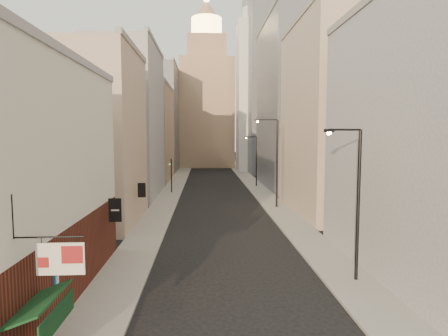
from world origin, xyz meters
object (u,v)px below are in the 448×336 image
Objects in this scene: clock_tower at (207,100)px; streetlamp_mid at (275,158)px; streetlamp_far at (255,158)px; traffic_light_left at (171,169)px; white_tower at (255,91)px; streetlamp_near at (355,196)px.

clock_tower is 61.26m from streetlamp_mid.
streetlamp_mid is at bearing -104.70° from streetlamp_far.
streetlamp_mid is at bearing 139.30° from traffic_light_left.
clock_tower is 44.72m from streetlamp_far.
clock_tower is at bearing 128.16° from white_tower.
white_tower is 68.84m from streetlamp_near.
clock_tower is 5.19× the size of streetlamp_near.
streetlamp_mid is 17.34m from traffic_light_left.
streetlamp_far is (0.16, 17.51, -1.15)m from streetlamp_mid.
white_tower is 47.57m from streetlamp_mid.
traffic_light_left is (-12.69, 11.59, -2.32)m from streetlamp_mid.
white_tower is at bearing 68.60° from streetlamp_far.
traffic_light_left is (-16.42, -34.06, -15.15)m from white_tower.
streetlamp_near is 1.73× the size of traffic_light_left.
streetlamp_far is 14.20m from traffic_light_left.
white_tower reaches higher than traffic_light_left.
clock_tower is 1.08× the size of white_tower.
streetlamp_near is 0.85× the size of streetlamp_mid.
streetlamp_near is 39.25m from streetlamp_far.
clock_tower is 5.54× the size of streetlamp_far.
traffic_light_left is at bearing -115.73° from white_tower.
streetlamp_near is at bearing -84.63° from clock_tower.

